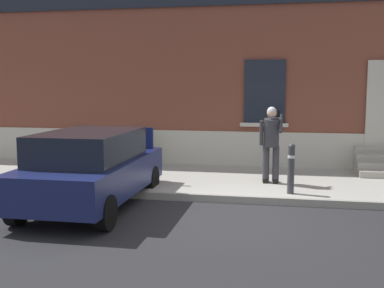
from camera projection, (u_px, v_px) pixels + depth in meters
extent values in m
plane|color=#232326|center=(225.00, 215.00, 8.66)|extent=(80.00, 80.00, 0.00)
cube|color=#99968E|center=(239.00, 181.00, 11.38)|extent=(24.00, 3.60, 0.15)
cube|color=gray|center=(231.00, 199.00, 9.57)|extent=(24.00, 0.12, 0.15)
cube|color=brown|center=(249.00, 36.00, 13.36)|extent=(24.00, 1.40, 7.50)
cube|color=#BCB7A8|center=(245.00, 151.00, 13.05)|extent=(24.00, 0.08, 1.10)
cube|color=black|center=(265.00, 92.00, 12.75)|extent=(1.10, 0.06, 1.70)
cube|color=#BCB7A8|center=(264.00, 125.00, 12.83)|extent=(1.30, 0.12, 0.10)
cube|color=#161E4C|center=(93.00, 176.00, 9.17)|extent=(1.77, 4.01, 0.64)
cube|color=black|center=(89.00, 146.00, 8.95)|extent=(1.55, 2.41, 0.56)
cube|color=black|center=(126.00, 169.00, 11.17)|extent=(1.66, 0.11, 0.20)
cube|color=yellow|center=(126.00, 161.00, 11.14)|extent=(0.52, 0.02, 0.12)
cube|color=#B21414|center=(95.00, 150.00, 11.25)|extent=(0.16, 0.04, 0.18)
cube|color=#B21414|center=(157.00, 151.00, 10.97)|extent=(0.16, 0.04, 0.18)
cube|color=#161E4C|center=(122.00, 140.00, 10.82)|extent=(1.49, 0.07, 0.60)
cylinder|color=black|center=(17.00, 208.00, 7.99)|extent=(0.20, 0.60, 0.60)
cylinder|color=black|center=(106.00, 213.00, 7.70)|extent=(0.20, 0.60, 0.60)
cylinder|color=black|center=(84.00, 177.00, 10.72)|extent=(0.20, 0.60, 0.60)
cylinder|color=black|center=(152.00, 179.00, 10.43)|extent=(0.20, 0.60, 0.60)
cylinder|color=#333338|center=(291.00, 171.00, 9.67)|extent=(0.14, 0.14, 0.95)
sphere|color=#333338|center=(292.00, 147.00, 9.61)|extent=(0.15, 0.15, 0.15)
cylinder|color=silver|center=(291.00, 157.00, 9.64)|extent=(0.15, 0.15, 0.06)
cylinder|color=#2D2D33|center=(266.00, 163.00, 10.75)|extent=(0.15, 0.15, 0.82)
cube|color=black|center=(266.00, 180.00, 10.85)|extent=(0.12, 0.28, 0.10)
cylinder|color=#2D2D33|center=(276.00, 164.00, 10.71)|extent=(0.15, 0.15, 0.82)
cube|color=black|center=(275.00, 181.00, 10.81)|extent=(0.12, 0.28, 0.10)
cylinder|color=#2D2D33|center=(271.00, 132.00, 10.59)|extent=(0.34, 0.43, 0.66)
sphere|color=tan|center=(272.00, 113.00, 10.47)|extent=(0.22, 0.22, 0.22)
sphere|color=silver|center=(272.00, 111.00, 10.47)|extent=(0.21, 0.21, 0.21)
cylinder|color=#2D2D33|center=(261.00, 133.00, 10.60)|extent=(0.09, 0.17, 0.57)
cylinder|color=#2D2D33|center=(281.00, 123.00, 10.49)|extent=(0.09, 0.42, 0.41)
cube|color=black|center=(279.00, 114.00, 10.43)|extent=(0.07, 0.02, 0.15)
cylinder|color=beige|center=(77.00, 157.00, 13.56)|extent=(0.40, 0.40, 0.34)
cylinder|color=beige|center=(77.00, 152.00, 13.55)|extent=(0.44, 0.44, 0.05)
cylinder|color=#47331E|center=(76.00, 147.00, 13.53)|extent=(0.04, 0.04, 0.24)
sphere|color=#4C843D|center=(76.00, 141.00, 13.51)|extent=(0.44, 0.44, 0.44)
sphere|color=#4C843D|center=(79.00, 145.00, 13.45)|extent=(0.24, 0.24, 0.24)
cylinder|color=#606B38|center=(143.00, 159.00, 13.22)|extent=(0.40, 0.40, 0.34)
cylinder|color=#606B38|center=(143.00, 154.00, 13.20)|extent=(0.44, 0.44, 0.05)
cylinder|color=#47331E|center=(143.00, 149.00, 13.18)|extent=(0.04, 0.04, 0.24)
sphere|color=#286B2D|center=(143.00, 142.00, 13.16)|extent=(0.44, 0.44, 0.44)
sphere|color=#286B2D|center=(146.00, 146.00, 13.10)|extent=(0.24, 0.24, 0.24)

